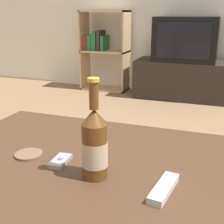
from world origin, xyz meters
name	(u,v)px	position (x,y,z in m)	size (l,w,h in m)	color
coffee_table	(81,183)	(0.00, 0.00, 0.41)	(1.02, 0.80, 0.48)	#422B1C
tv_stand	(183,79)	(-0.02, 2.72, 0.21)	(1.06, 0.46, 0.42)	#28231E
television	(186,39)	(-0.02, 2.72, 0.66)	(0.67, 0.46, 0.47)	black
bookshelf	(102,48)	(-1.03, 2.81, 0.51)	(0.57, 0.30, 0.95)	tan
beer_bottle	(95,145)	(0.08, -0.06, 0.59)	(0.07, 0.07, 0.29)	#563314
cell_phone	(60,161)	(-0.06, -0.02, 0.49)	(0.05, 0.10, 0.02)	gray
remote_control	(164,188)	(0.28, -0.07, 0.49)	(0.06, 0.16, 0.02)	beige
coaster	(29,154)	(-0.19, -0.01, 0.49)	(0.09, 0.09, 0.01)	brown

